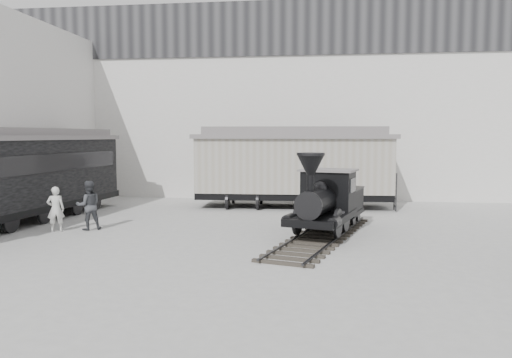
# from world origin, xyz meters

# --- Properties ---
(ground) EXTENTS (90.00, 90.00, 0.00)m
(ground) POSITION_xyz_m (0.00, 0.00, 0.00)
(ground) COLOR #9E9E9B
(north_wall) EXTENTS (34.00, 2.51, 11.00)m
(north_wall) POSITION_xyz_m (0.00, 14.98, 5.55)
(north_wall) COLOR silver
(north_wall) RESTS_ON ground
(locomotive) EXTENTS (4.01, 8.59, 2.97)m
(locomotive) POSITION_xyz_m (2.33, 3.96, 1.10)
(locomotive) COLOR #2B2622
(locomotive) RESTS_ON ground
(boxcar) EXTENTS (9.98, 3.40, 4.05)m
(boxcar) POSITION_xyz_m (0.79, 10.83, 2.12)
(boxcar) COLOR black
(boxcar) RESTS_ON ground
(passenger_coach) EXTENTS (4.09, 13.72, 3.62)m
(passenger_coach) POSITION_xyz_m (-10.18, 4.39, 2.00)
(passenger_coach) COLOR black
(passenger_coach) RESTS_ON ground
(visitor_a) EXTENTS (0.74, 0.64, 1.70)m
(visitor_a) POSITION_xyz_m (-7.73, 3.26, 0.85)
(visitor_a) COLOR silver
(visitor_a) RESTS_ON ground
(visitor_b) EXTENTS (1.16, 1.10, 1.89)m
(visitor_b) POSITION_xyz_m (-6.66, 3.76, 0.94)
(visitor_b) COLOR #3C3E42
(visitor_b) RESTS_ON ground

